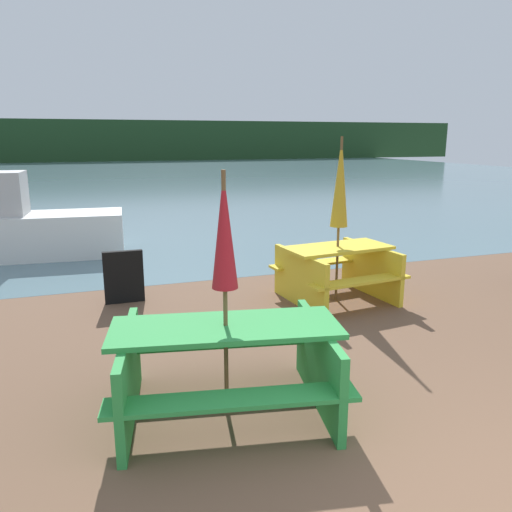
% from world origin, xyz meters
% --- Properties ---
extents(water, '(60.00, 50.00, 0.00)m').
position_xyz_m(water, '(0.00, 31.24, -0.00)').
color(water, slate).
rests_on(water, ground_plane).
extents(far_treeline, '(80.00, 1.60, 4.00)m').
position_xyz_m(far_treeline, '(0.00, 51.24, 2.00)').
color(far_treeline, '#1E3D1E').
rests_on(far_treeline, water).
extents(picnic_table_green, '(2.11, 1.70, 0.78)m').
position_xyz_m(picnic_table_green, '(-1.34, 2.27, 0.47)').
color(picnic_table_green, green).
rests_on(picnic_table_green, ground_plane).
extents(picnic_table_yellow, '(1.65, 1.54, 0.79)m').
position_xyz_m(picnic_table_yellow, '(0.97, 4.68, 0.46)').
color(picnic_table_yellow, yellow).
rests_on(picnic_table_yellow, ground_plane).
extents(umbrella_gold, '(0.25, 0.25, 2.31)m').
position_xyz_m(umbrella_gold, '(0.97, 4.68, 1.67)').
color(umbrella_gold, brown).
rests_on(umbrella_gold, ground_plane).
extents(umbrella_crimson, '(0.21, 0.21, 2.05)m').
position_xyz_m(umbrella_crimson, '(-1.34, 2.27, 1.55)').
color(umbrella_crimson, brown).
rests_on(umbrella_crimson, ground_plane).
extents(boat, '(3.91, 1.48, 1.67)m').
position_xyz_m(boat, '(-3.78, 9.01, 0.62)').
color(boat, silver).
rests_on(boat, water).
extents(signboard, '(0.55, 0.08, 0.75)m').
position_xyz_m(signboard, '(-1.94, 5.53, 0.38)').
color(signboard, black).
rests_on(signboard, ground_plane).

